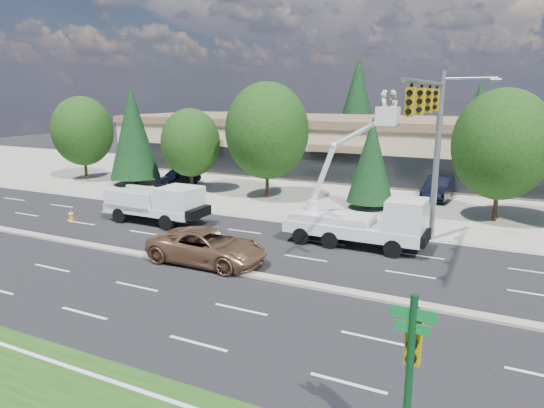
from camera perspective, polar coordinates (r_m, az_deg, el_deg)
The scene contains 23 objects.
ground at distance 23.53m, azimuth -10.48°, elevation -6.85°, with size 140.00×140.00×0.00m, color black.
concrete_apron at distance 40.76m, azimuth 6.37°, elevation 1.70°, with size 140.00×22.00×0.01m, color gray.
road_median at distance 23.51m, azimuth -10.49°, elevation -6.71°, with size 120.00×0.55×0.12m, color gray.
strip_mall at distance 49.77m, azimuth 10.37°, elevation 6.88°, with size 50.40×15.40×5.50m.
tree_front_a at distance 48.28m, azimuth -21.39°, elevation 8.00°, with size 5.51×5.51×7.65m.
tree_front_b at distance 44.07m, azimuth -16.03°, elevation 8.10°, with size 4.31×4.31×8.50m.
tree_front_c at distance 40.38m, azimuth -9.56°, elevation 7.13°, with size 4.84×4.84×6.72m.
tree_front_d at distance 36.67m, azimuth -0.58°, elevation 8.60°, with size 6.30×6.30×8.74m.
tree_front_e at distance 34.04m, azimuth 11.61°, elevation 5.11°, with size 3.22×3.22×6.35m.
tree_front_f at distance 32.84m, azimuth 25.42°, elevation 6.34°, with size 5.93×5.93×8.23m.
tree_back_a at distance 67.49m, azimuth -1.73°, elevation 10.67°, with size 4.97×4.97×9.79m.
tree_back_b at distance 62.19m, azimuth 9.99°, elevation 11.46°, with size 6.15×6.15×12.13m.
tree_back_c at distance 59.86m, azimuth 23.07°, elevation 9.12°, with size 4.71×4.71×9.28m.
signal_mast at distance 25.03m, azimuth 18.48°, elevation 8.10°, with size 2.76×10.16×9.00m.
street_sign_pole at distance 10.85m, azimuth 16.00°, elevation -17.63°, with size 0.90×0.44×4.00m.
utility_pickup at distance 30.59m, azimuth -13.03°, elevation -0.43°, with size 6.28×2.56×2.40m.
bucket_truck at distance 25.49m, azimuth 10.78°, elevation -1.39°, with size 7.22×2.38×8.02m.
traffic_cone_a at distance 33.27m, azimuth -22.58°, elevation -1.18°, with size 0.40×0.40×0.70m.
traffic_cone_b at distance 26.56m, azimuth -8.79°, elevation -3.72°, with size 0.40×0.40×0.70m.
traffic_cone_c at distance 26.54m, azimuth -6.37°, elevation -3.65°, with size 0.40×0.40×0.70m.
minivan at distance 23.17m, azimuth -7.61°, elevation -4.97°, with size 2.66×5.76×1.60m, color #8C6144.
parked_car_west at distance 42.88m, azimuth -11.03°, elevation 3.16°, with size 1.86×4.63×1.58m, color black.
parked_car_east at distance 38.92m, azimuth 18.97°, elevation 1.78°, with size 1.76×5.05×1.66m, color black.
Camera 1 is at (13.37, -17.70, 7.86)m, focal length 32.00 mm.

